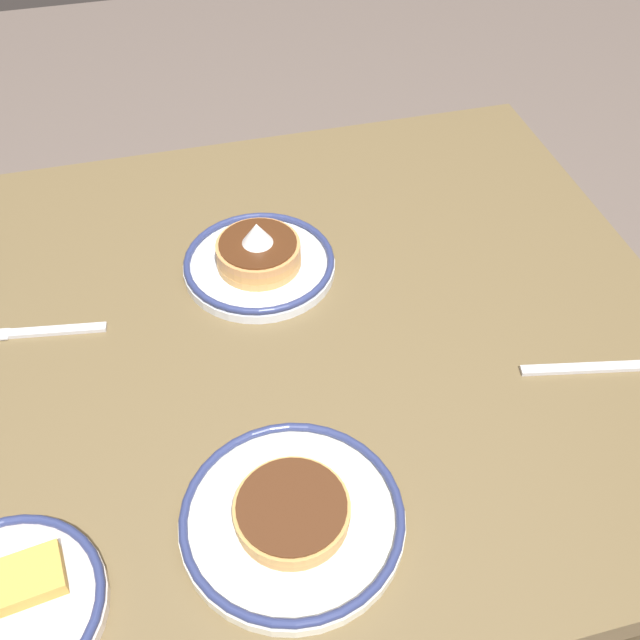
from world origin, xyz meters
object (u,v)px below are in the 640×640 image
butter_knife (24,333)px  plate_far_companion (292,517)px  plate_near_main (259,260)px  fork_near (601,367)px

butter_knife → plate_far_companion: bearing=128.1°
plate_near_main → plate_far_companion: 0.42m
plate_far_companion → fork_near: (-0.44, -0.12, -0.01)m
butter_knife → fork_near: bearing=160.9°
plate_far_companion → butter_knife: size_ratio=1.11×
plate_near_main → plate_far_companion: size_ratio=0.91×
plate_near_main → fork_near: bearing=142.7°
fork_near → butter_knife: 0.76m
plate_far_companion → fork_near: size_ratio=1.19×
plate_far_companion → butter_knife: 0.47m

